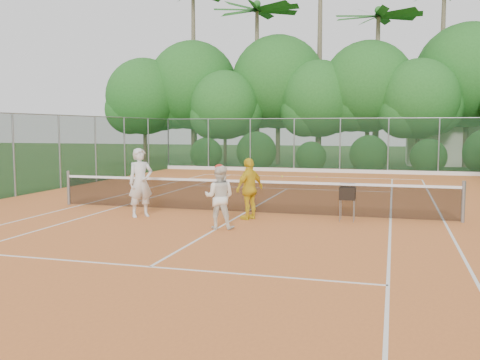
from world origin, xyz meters
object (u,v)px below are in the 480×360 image
player_center_grp (219,197)px  ball_hopper (348,194)px  player_white (141,183)px  player_yellow (250,189)px

player_center_grp → ball_hopper: size_ratio=1.74×
player_white → player_yellow: size_ratio=1.15×
player_center_grp → ball_hopper: bearing=33.6°
player_white → player_center_grp: (2.66, -1.07, -0.17)m
player_center_grp → player_yellow: 1.55m
player_center_grp → player_yellow: player_yellow is taller
player_yellow → ball_hopper: size_ratio=1.83×
player_white → player_center_grp: size_ratio=1.20×
player_white → ball_hopper: size_ratio=2.10×
player_white → player_yellow: bearing=-38.1°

